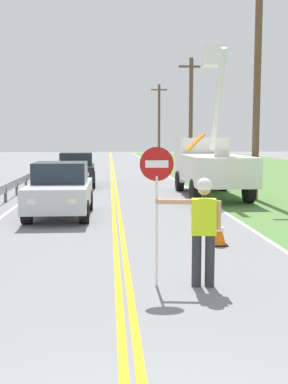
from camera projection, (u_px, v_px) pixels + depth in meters
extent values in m
cube|color=yellow|center=(112.00, 190.00, 22.89)|extent=(0.11, 110.00, 0.01)
cube|color=yellow|center=(116.00, 190.00, 22.90)|extent=(0.11, 110.00, 0.01)
cube|color=silver|center=(189.00, 189.00, 23.16)|extent=(0.12, 110.00, 0.01)
cube|color=silver|center=(38.00, 190.00, 22.64)|extent=(0.12, 110.00, 0.01)
cylinder|color=#2D2D33|center=(210.00, 261.00, 8.00)|extent=(0.16, 0.16, 0.88)
cylinder|color=#2D2D33|center=(197.00, 260.00, 8.01)|extent=(0.16, 0.16, 0.88)
cube|color=#C6EA19|center=(204.00, 217.00, 7.92)|extent=(0.43, 0.29, 0.60)
cylinder|color=tan|center=(174.00, 202.00, 7.92)|extent=(0.61, 0.16, 0.09)
cylinder|color=tan|center=(218.00, 215.00, 7.91)|extent=(0.09, 0.09, 0.48)
sphere|color=tan|center=(204.00, 188.00, 7.87)|extent=(0.22, 0.22, 0.22)
sphere|color=white|center=(204.00, 185.00, 7.86)|extent=(0.25, 0.25, 0.25)
cylinder|color=silver|center=(157.00, 232.00, 7.99)|extent=(0.04, 0.04, 1.85)
cylinder|color=#B71414|center=(157.00, 164.00, 7.86)|extent=(0.56, 0.03, 0.56)
cube|color=white|center=(157.00, 164.00, 7.85)|extent=(0.38, 0.01, 0.12)
cube|color=white|center=(217.00, 169.00, 19.11)|extent=(2.34, 4.62, 1.10)
cube|color=white|center=(201.00, 159.00, 22.50)|extent=(2.22, 2.12, 2.00)
cube|color=#1E2833|center=(197.00, 152.00, 23.49)|extent=(1.98, 0.08, 0.90)
cylinder|color=silver|center=(222.00, 153.00, 18.12)|extent=(0.56, 0.56, 0.24)
cylinder|color=silver|center=(218.00, 101.00, 18.83)|extent=(0.26, 2.09, 3.86)
cube|color=white|center=(213.00, 56.00, 19.55)|extent=(0.91, 0.91, 0.80)
cube|color=orange|center=(195.00, 142.00, 17.13)|extent=(0.60, 0.81, 0.59)
cylinder|color=black|center=(180.00, 181.00, 22.35)|extent=(0.33, 0.92, 0.92)
cylinder|color=black|center=(223.00, 181.00, 22.48)|extent=(0.33, 0.92, 0.92)
cylinder|color=black|center=(195.00, 191.00, 18.11)|extent=(0.33, 0.92, 0.92)
cylinder|color=black|center=(249.00, 191.00, 18.24)|extent=(0.33, 0.92, 0.92)
cube|color=silver|center=(60.00, 194.00, 15.08)|extent=(1.87, 4.11, 0.72)
cube|color=#1E2833|center=(61.00, 172.00, 15.25)|extent=(1.63, 1.73, 0.64)
cube|color=#EAEACC|center=(72.00, 201.00, 13.10)|extent=(0.24, 0.06, 0.16)
cube|color=#EAEACC|center=(31.00, 202.00, 13.03)|extent=(0.24, 0.06, 0.16)
cylinder|color=black|center=(84.00, 212.00, 13.91)|extent=(0.28, 0.68, 0.68)
cylinder|color=black|center=(27.00, 212.00, 13.81)|extent=(0.28, 0.68, 0.68)
cylinder|color=black|center=(88.00, 200.00, 16.43)|extent=(0.28, 0.68, 0.68)
cylinder|color=black|center=(40.00, 201.00, 16.33)|extent=(0.28, 0.68, 0.68)
cube|color=black|center=(76.00, 172.00, 24.64)|extent=(1.97, 4.16, 0.72)
cube|color=#1E2833|center=(76.00, 159.00, 24.81)|extent=(1.67, 1.77, 0.64)
cube|color=#EAEACC|center=(87.00, 174.00, 22.69)|extent=(0.24, 0.07, 0.16)
cube|color=#EAEACC|center=(63.00, 174.00, 22.57)|extent=(0.24, 0.07, 0.16)
cylinder|color=black|center=(92.00, 181.00, 23.51)|extent=(0.30, 0.69, 0.68)
cylinder|color=black|center=(59.00, 182.00, 23.34)|extent=(0.30, 0.69, 0.68)
cylinder|color=black|center=(93.00, 177.00, 26.03)|extent=(0.30, 0.69, 0.68)
cylinder|color=black|center=(62.00, 177.00, 25.86)|extent=(0.30, 0.69, 0.68)
cylinder|color=brown|center=(257.00, 88.00, 18.82)|extent=(0.28, 0.28, 8.84)
cylinder|color=brown|center=(191.00, 116.00, 34.04)|extent=(0.28, 0.28, 8.02)
cube|color=brown|center=(191.00, 67.00, 33.65)|extent=(1.80, 0.14, 0.14)
cylinder|color=brown|center=(159.00, 122.00, 54.12)|extent=(0.28, 0.28, 8.37)
cube|color=brown|center=(159.00, 90.00, 53.72)|extent=(1.80, 0.14, 0.14)
cone|color=orange|center=(218.00, 230.00, 11.08)|extent=(0.36, 0.36, 0.70)
cylinder|color=white|center=(218.00, 229.00, 11.08)|extent=(0.25, 0.25, 0.08)
cube|color=black|center=(218.00, 245.00, 11.12)|extent=(0.40, 0.40, 0.03)
cone|color=orange|center=(204.00, 210.00, 14.21)|extent=(0.36, 0.36, 0.70)
cylinder|color=white|center=(204.00, 209.00, 14.20)|extent=(0.25, 0.25, 0.08)
cube|color=black|center=(204.00, 221.00, 14.25)|extent=(0.40, 0.40, 0.03)
cube|color=#9EA0A3|center=(11.00, 185.00, 19.49)|extent=(0.06, 32.00, 0.32)
cube|color=#4C4C51|center=(5.00, 195.00, 18.39)|extent=(0.10, 0.10, 0.55)
cube|color=#4C4C51|center=(17.00, 189.00, 20.65)|extent=(0.10, 0.10, 0.55)
cube|color=#4C4C51|center=(26.00, 184.00, 22.92)|extent=(0.10, 0.10, 0.55)
cube|color=#4C4C51|center=(33.00, 180.00, 25.18)|extent=(0.10, 0.10, 0.55)
cube|color=#4C4C51|center=(40.00, 176.00, 27.45)|extent=(0.10, 0.10, 0.55)
cube|color=#4C4C51|center=(45.00, 173.00, 29.71)|extent=(0.10, 0.10, 0.55)
cube|color=#4C4C51|center=(49.00, 171.00, 31.98)|extent=(0.10, 0.10, 0.55)
cube|color=#4C4C51|center=(53.00, 168.00, 34.24)|extent=(0.10, 0.10, 0.55)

